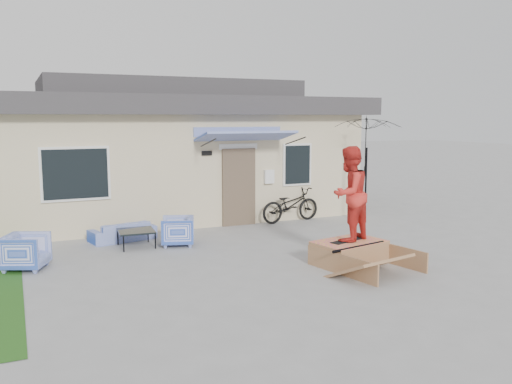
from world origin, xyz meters
name	(u,v)px	position (x,y,z in m)	size (l,w,h in m)	color
ground	(281,272)	(0.00, 0.00, 0.00)	(90.00, 90.00, 0.00)	gray
house	(168,148)	(0.00, 7.99, 1.94)	(10.80, 8.49, 4.10)	beige
loveseat	(122,228)	(-2.24, 3.92, 0.30)	(1.54, 0.45, 0.60)	#2246AF
armchair_left	(26,250)	(-4.41, 2.23, 0.39)	(0.75, 0.71, 0.77)	#2246AF
armchair_right	(177,230)	(-1.18, 2.92, 0.37)	(0.72, 0.67, 0.74)	#2246AF
coffee_table	(136,238)	(-2.08, 3.16, 0.19)	(0.79, 0.79, 0.39)	black
bicycle	(291,201)	(2.51, 4.30, 0.59)	(0.65, 1.85, 1.18)	black
patio_umbrella	(366,160)	(4.39, 3.38, 1.75)	(2.04, 1.92, 2.20)	black
skate_ramp	(349,253)	(1.53, -0.03, 0.23)	(1.37, 1.83, 0.46)	#926541
skateboard	(348,240)	(1.52, 0.02, 0.48)	(0.87, 0.22, 0.05)	black
skater	(349,192)	(1.52, 0.02, 1.46)	(0.93, 0.72, 1.89)	red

